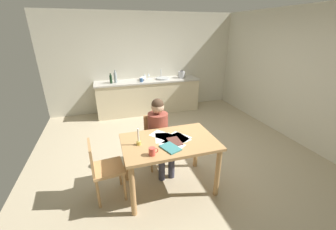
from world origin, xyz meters
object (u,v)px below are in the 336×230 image
object	(u,v)px
wine_glass_near_sink	(149,75)
wine_glass_by_kettle	(145,75)
person_seated	(159,131)
teacup_on_counter	(142,80)
mixing_bowl	(142,78)
book_cookery	(170,148)
coffee_mug	(152,151)
book_magazine	(175,141)
bottle_vinegar	(115,77)
dining_table	(169,148)
chair_at_table	(157,138)
stovetop_kettle	(181,74)
chair_side_empty	(103,168)
sink_unit	(163,78)
candlestick	(139,140)
bottle_oil	(111,79)

from	to	relation	value
wine_glass_near_sink	wine_glass_by_kettle	distance (m)	0.11
person_seated	teacup_on_counter	distance (m)	2.46
mixing_bowl	person_seated	bearing A→B (deg)	-95.40
book_cookery	wine_glass_by_kettle	bearing A→B (deg)	62.30
coffee_mug	book_magazine	xyz separation A→B (m)	(0.35, 0.21, -0.04)
book_cookery	bottle_vinegar	size ratio (longest dim) A/B	0.80
dining_table	teacup_on_counter	world-z (taller)	teacup_on_counter
chair_at_table	stovetop_kettle	distance (m)	2.84
chair_side_empty	book_cookery	world-z (taller)	chair_side_empty
person_seated	coffee_mug	distance (m)	0.84
stovetop_kettle	wine_glass_by_kettle	distance (m)	1.03
coffee_mug	book_cookery	world-z (taller)	coffee_mug
wine_glass_by_kettle	chair_side_empty	bearing A→B (deg)	-111.12
sink_unit	mixing_bowl	bearing A→B (deg)	175.24
person_seated	mixing_bowl	xyz separation A→B (m)	(0.25, 2.63, 0.27)
book_cookery	stovetop_kettle	bearing A→B (deg)	45.53
chair_side_empty	candlestick	xyz separation A→B (m)	(0.48, -0.05, 0.35)
book_magazine	bottle_oil	size ratio (longest dim) A/B	0.91
sink_unit	teacup_on_counter	size ratio (longest dim) A/B	3.17
sink_unit	wine_glass_by_kettle	xyz separation A→B (m)	(-0.47, 0.15, 0.09)
candlestick	bottle_oil	bearing A→B (deg)	93.17
book_magazine	mixing_bowl	distance (m)	3.20
bottle_vinegar	chair_at_table	bearing A→B (deg)	-79.49
coffee_mug	dining_table	bearing A→B (deg)	41.74
chair_at_table	coffee_mug	size ratio (longest dim) A/B	7.22
chair_side_empty	stovetop_kettle	size ratio (longest dim) A/B	3.94
book_cookery	candlestick	bearing A→B (deg)	128.49
dining_table	candlestick	world-z (taller)	candlestick
book_magazine	mixing_bowl	world-z (taller)	mixing_bowl
stovetop_kettle	wine_glass_near_sink	world-z (taller)	stovetop_kettle
chair_side_empty	wine_glass_near_sink	bearing A→B (deg)	67.16
sink_unit	person_seated	bearing A→B (deg)	-107.15
chair_at_table	wine_glass_by_kettle	world-z (taller)	wine_glass_by_kettle
person_seated	bottle_oil	bearing A→B (deg)	102.93
bottle_oil	wine_glass_by_kettle	bearing A→B (deg)	14.18
candlestick	stovetop_kettle	bearing A→B (deg)	60.20
chair_at_table	coffee_mug	distance (m)	1.02
bottle_oil	chair_side_empty	bearing A→B (deg)	-96.17
wine_glass_near_sink	dining_table	bearing A→B (deg)	-97.70
chair_side_empty	bottle_oil	world-z (taller)	bottle_oil
coffee_mug	stovetop_kettle	world-z (taller)	stovetop_kettle
mixing_bowl	wine_glass_near_sink	distance (m)	0.23
dining_table	book_magazine	world-z (taller)	book_magazine
dining_table	wine_glass_by_kettle	size ratio (longest dim) A/B	8.25
teacup_on_counter	mixing_bowl	bearing A→B (deg)	72.57
mixing_bowl	stovetop_kettle	size ratio (longest dim) A/B	0.95
chair_at_table	bottle_vinegar	size ratio (longest dim) A/B	2.70
stovetop_kettle	teacup_on_counter	size ratio (longest dim) A/B	1.94
candlestick	chair_side_empty	bearing A→B (deg)	174.02
sink_unit	wine_glass_by_kettle	bearing A→B (deg)	162.70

